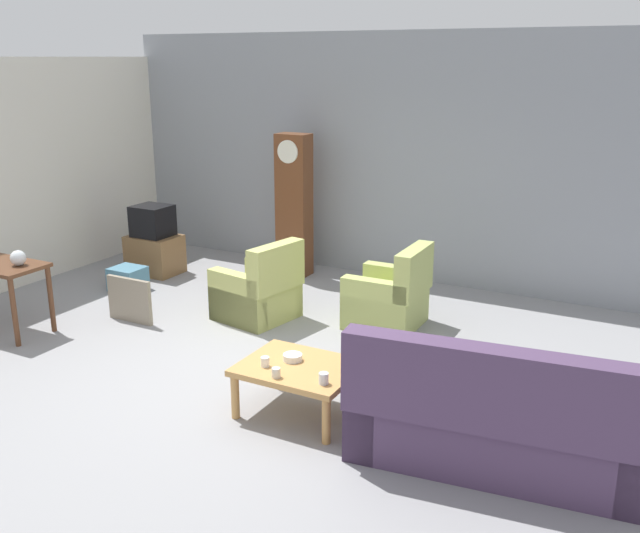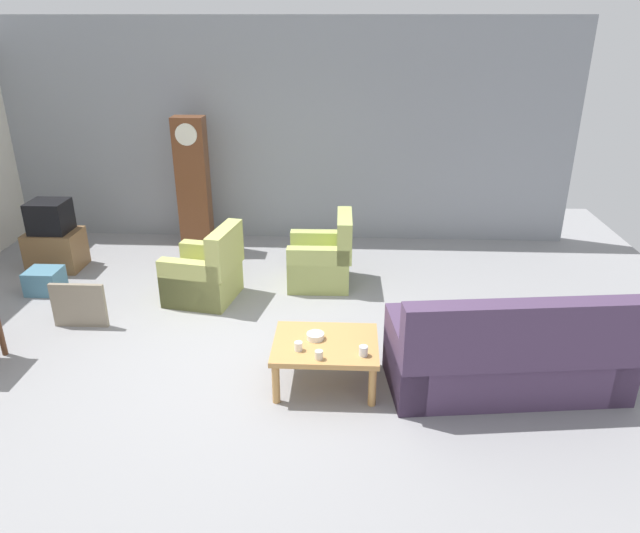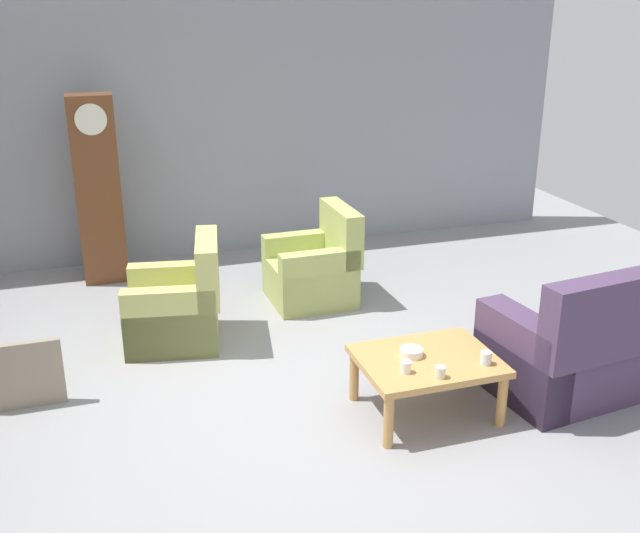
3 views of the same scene
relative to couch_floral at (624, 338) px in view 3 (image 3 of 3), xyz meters
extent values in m
plane|color=gray|center=(-2.40, 0.45, -0.36)|extent=(10.40, 10.40, 0.00)
cube|color=gray|center=(-2.40, 4.05, 1.24)|extent=(8.40, 0.16, 3.20)
cube|color=#4C3856|center=(-0.01, 0.07, -0.14)|extent=(2.18, 1.08, 0.44)
cube|color=#4C3856|center=(-0.93, -0.04, -0.02)|extent=(0.34, 0.86, 0.68)
cube|color=#C6B284|center=(-0.01, 0.11, 0.26)|extent=(0.37, 0.16, 0.36)
cube|color=#9E8966|center=(-0.49, 0.06, 0.26)|extent=(0.36, 0.13, 0.36)
cube|color=#B7BC66|center=(-3.21, 1.75, -0.16)|extent=(0.88, 0.88, 0.40)
cube|color=#B7BC66|center=(-2.90, 1.70, 0.30)|extent=(0.31, 0.78, 0.52)
cube|color=#B7BC66|center=(-3.16, 2.05, -0.06)|extent=(0.78, 0.29, 0.60)
cube|color=#B7BC66|center=(-3.27, 1.46, -0.06)|extent=(0.78, 0.29, 0.60)
cube|color=#ADB963|center=(-1.83, 2.26, -0.16)|extent=(0.77, 0.77, 0.40)
cube|color=#ADB963|center=(-1.51, 2.26, 0.30)|extent=(0.19, 0.76, 0.52)
cube|color=#ADB963|center=(-1.83, 2.56, -0.06)|extent=(0.76, 0.17, 0.60)
cube|color=#ADB963|center=(-1.82, 1.96, -0.06)|extent=(0.76, 0.17, 0.60)
cube|color=tan|center=(-1.65, 0.03, 0.05)|extent=(0.96, 0.76, 0.05)
cylinder|color=tan|center=(-2.07, -0.30, -0.16)|extent=(0.07, 0.07, 0.38)
cylinder|color=tan|center=(-1.22, -0.30, -0.16)|extent=(0.07, 0.07, 0.38)
cylinder|color=tan|center=(-2.07, 0.35, -0.16)|extent=(0.07, 0.07, 0.38)
cylinder|color=tan|center=(-1.22, 0.35, -0.16)|extent=(0.07, 0.07, 0.38)
cube|color=brown|center=(-3.69, 3.45, 0.60)|extent=(0.44, 0.28, 1.92)
cylinder|color=silver|center=(-3.69, 3.30, 1.34)|extent=(0.30, 0.02, 0.30)
cube|color=gray|center=(-4.40, 0.98, -0.10)|extent=(0.60, 0.05, 0.51)
cylinder|color=white|center=(-1.88, -0.12, 0.12)|extent=(0.07, 0.07, 0.08)
cylinder|color=silver|center=(-1.31, -0.18, 0.13)|extent=(0.08, 0.08, 0.09)
cylinder|color=beige|center=(-1.70, -0.26, 0.12)|extent=(0.07, 0.07, 0.08)
cylinder|color=white|center=(-1.75, 0.09, 0.11)|extent=(0.16, 0.16, 0.06)
camera|label=1|loc=(1.03, -4.60, 2.52)|focal=39.61mm
camera|label=2|loc=(-1.47, -4.60, 2.81)|focal=32.84mm
camera|label=3|loc=(-3.81, -4.20, 2.50)|focal=41.93mm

